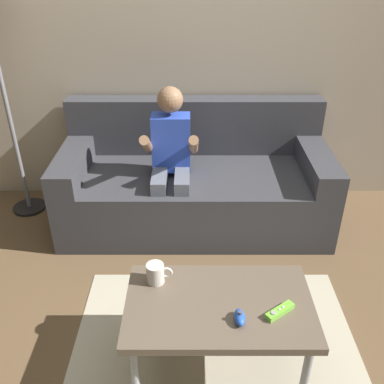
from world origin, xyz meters
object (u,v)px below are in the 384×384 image
at_px(couch, 196,183).
at_px(coffee_mug, 157,273).
at_px(game_remote_lime_near_edge, 281,311).
at_px(coffee_table, 220,310).
at_px(nunchuk_blue, 241,317).
at_px(person_seated_on_couch, 173,158).

relative_size(couch, coffee_mug, 15.26).
bearing_deg(game_remote_lime_near_edge, coffee_mug, 159.78).
height_order(coffee_table, game_remote_lime_near_edge, game_remote_lime_near_edge).
bearing_deg(coffee_mug, nunchuk_blue, -33.54).
bearing_deg(couch, game_remote_lime_near_edge, -75.80).
bearing_deg(game_remote_lime_near_edge, person_seated_on_couch, 112.90).
height_order(couch, coffee_mug, couch).
relative_size(coffee_table, coffee_mug, 6.81).
xyz_separation_m(couch, nunchuk_blue, (0.17, -1.40, 0.16)).
height_order(person_seated_on_couch, nunchuk_blue, person_seated_on_couch).
xyz_separation_m(coffee_table, nunchuk_blue, (0.08, -0.10, 0.06)).
height_order(game_remote_lime_near_edge, coffee_mug, coffee_mug).
bearing_deg(coffee_mug, game_remote_lime_near_edge, -20.22).
height_order(person_seated_on_couch, game_remote_lime_near_edge, person_seated_on_couch).
height_order(person_seated_on_couch, coffee_table, person_seated_on_couch).
height_order(person_seated_on_couch, coffee_mug, person_seated_on_couch).
bearing_deg(game_remote_lime_near_edge, nunchuk_blue, -166.38).
xyz_separation_m(person_seated_on_couch, game_remote_lime_near_edge, (0.50, -1.17, -0.13)).
distance_m(person_seated_on_couch, coffee_mug, 0.99).
bearing_deg(nunchuk_blue, coffee_mug, 146.46).
relative_size(person_seated_on_couch, game_remote_lime_near_edge, 7.38).
xyz_separation_m(person_seated_on_couch, nunchuk_blue, (0.33, -1.22, -0.12)).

